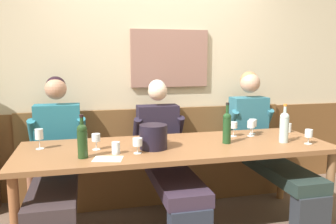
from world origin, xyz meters
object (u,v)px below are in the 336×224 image
(wall_bench, at_px, (159,171))
(water_tumbler_right, at_px, (116,148))
(wine_bottle_amber_mid, at_px, (227,126))
(wine_glass_left_end, at_px, (309,134))
(person_right_seat, at_px, (264,140))
(wine_glass_center_front, at_px, (234,126))
(wine_glass_near_bucket, at_px, (253,123))
(wine_glass_mid_right, at_px, (39,135))
(person_center_left_seat, at_px, (56,157))
(water_tumbler_center, at_px, (288,128))
(dining_table, at_px, (177,153))
(wine_bottle_green_tall, at_px, (82,140))
(person_center_right_seat, at_px, (166,152))
(wine_bottle_clear_water, at_px, (284,126))
(wine_glass_by_bottle, at_px, (154,132))
(wine_glass_center_rear, at_px, (251,125))
(ice_bucket, at_px, (153,137))
(wine_glass_right_end, at_px, (138,143))
(wine_glass_mid_left, at_px, (96,138))

(wall_bench, relative_size, water_tumbler_right, 31.31)
(wine_bottle_amber_mid, xyz_separation_m, wine_glass_left_end, (0.68, -0.19, -0.06))
(person_right_seat, xyz_separation_m, wine_glass_center_front, (-0.42, -0.17, 0.20))
(wine_glass_near_bucket, height_order, wine_glass_mid_right, wine_glass_mid_right)
(person_center_left_seat, bearing_deg, water_tumbler_center, -2.47)
(dining_table, height_order, person_right_seat, person_right_seat)
(water_tumbler_right, bearing_deg, wine_glass_near_bucket, 15.82)
(wine_glass_near_bucket, bearing_deg, dining_table, -163.78)
(person_center_left_seat, relative_size, wine_bottle_green_tall, 4.07)
(dining_table, height_order, person_center_right_seat, person_center_right_seat)
(person_center_left_seat, bearing_deg, wine_bottle_clear_water, -13.33)
(water_tumbler_center, bearing_deg, wine_glass_mid_right, -177.68)
(dining_table, height_order, wine_glass_by_bottle, wine_glass_by_bottle)
(person_right_seat, relative_size, wine_glass_center_rear, 9.04)
(wine_bottle_green_tall, bearing_deg, person_right_seat, 17.35)
(wall_bench, height_order, dining_table, wall_bench)
(wine_bottle_clear_water, height_order, wine_bottle_green_tall, wine_bottle_clear_water)
(person_right_seat, bearing_deg, water_tumbler_center, -32.52)
(wine_glass_center_rear, relative_size, wine_glass_mid_right, 0.89)
(person_center_left_seat, xyz_separation_m, ice_bucket, (0.80, -0.40, 0.23))
(ice_bucket, bearing_deg, water_tumbler_center, 11.79)
(wine_bottle_clear_water, distance_m, wine_glass_center_front, 0.46)
(wall_bench, xyz_separation_m, person_center_right_seat, (-0.02, -0.40, 0.32))
(wine_bottle_amber_mid, bearing_deg, wine_glass_by_bottle, 166.72)
(water_tumbler_center, distance_m, water_tumbler_right, 1.79)
(wine_glass_right_end, xyz_separation_m, water_tumbler_center, (1.58, 0.41, -0.04))
(wine_glass_mid_right, bearing_deg, wine_bottle_amber_mid, -6.69)
(person_center_left_seat, relative_size, wine_glass_mid_left, 10.14)
(wine_glass_left_end, bearing_deg, person_center_left_seat, 165.21)
(water_tumbler_right, bearing_deg, ice_bucket, 15.14)
(person_center_left_seat, bearing_deg, wine_glass_near_bucket, -2.99)
(water_tumbler_right, bearing_deg, wine_glass_by_bottle, 35.50)
(wine_glass_near_bucket, xyz_separation_m, wine_glass_center_rear, (-0.06, -0.08, 0.00))
(wall_bench, distance_m, person_right_seat, 1.15)
(person_center_right_seat, relative_size, wine_glass_mid_left, 10.12)
(wine_glass_by_bottle, bearing_deg, wine_glass_right_end, -124.03)
(wall_bench, distance_m, wine_glass_center_front, 0.99)
(wine_glass_by_bottle, bearing_deg, person_center_right_seat, 54.21)
(wine_glass_right_end, bearing_deg, dining_table, 24.98)
(wine_glass_near_bucket, distance_m, wine_glass_mid_right, 1.95)
(person_center_left_seat, xyz_separation_m, wine_glass_near_bucket, (1.84, -0.10, 0.24))
(ice_bucket, relative_size, wine_glass_right_end, 1.87)
(person_right_seat, bearing_deg, wine_glass_right_end, -158.88)
(person_right_seat, xyz_separation_m, wine_glass_mid_left, (-1.70, -0.35, 0.20))
(person_right_seat, relative_size, wine_glass_near_bucket, 9.11)
(wine_bottle_clear_water, bearing_deg, person_right_seat, 80.03)
(wine_glass_left_end, distance_m, wine_glass_by_bottle, 1.33)
(dining_table, relative_size, ice_bucket, 11.52)
(wall_bench, relative_size, ice_bucket, 12.84)
(wine_bottle_amber_mid, height_order, wine_glass_center_rear, wine_bottle_amber_mid)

